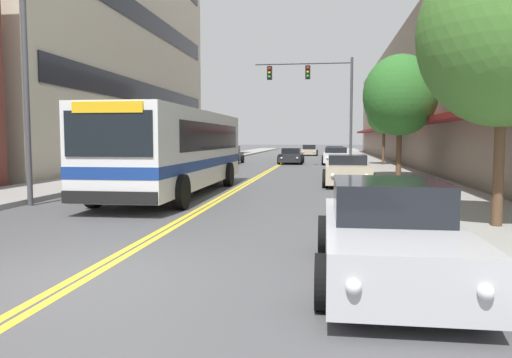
% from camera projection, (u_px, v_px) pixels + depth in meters
% --- Properties ---
extents(ground_plane, '(240.00, 240.00, 0.00)m').
position_uv_depth(ground_plane, '(285.00, 161.00, 43.81)').
color(ground_plane, '#4C4C4F').
extents(sidewalk_left, '(3.39, 106.00, 0.17)m').
position_uv_depth(sidewalk_left, '(205.00, 160.00, 44.78)').
color(sidewalk_left, gray).
rests_on(sidewalk_left, ground_plane).
extents(sidewalk_right, '(3.39, 106.00, 0.17)m').
position_uv_depth(sidewalk_right, '(369.00, 161.00, 42.82)').
color(sidewalk_right, gray).
rests_on(sidewalk_right, ground_plane).
extents(centre_line, '(0.34, 106.00, 0.01)m').
position_uv_depth(centre_line, '(285.00, 161.00, 43.81)').
color(centre_line, yellow).
rests_on(centre_line, ground_plane).
extents(storefront_row_right, '(9.10, 68.00, 10.51)m').
position_uv_depth(storefront_row_right, '(442.00, 100.00, 41.59)').
color(storefront_row_right, gray).
rests_on(storefront_row_right, ground_plane).
extents(city_bus, '(2.92, 11.48, 2.97)m').
position_uv_depth(city_bus, '(177.00, 147.00, 18.14)').
color(city_bus, silver).
rests_on(city_bus, ground_plane).
extents(car_navy_parked_left_mid, '(2.15, 4.35, 1.36)m').
position_uv_depth(car_navy_parked_left_mid, '(202.00, 160.00, 31.57)').
color(car_navy_parked_left_mid, '#19234C').
rests_on(car_navy_parked_left_mid, ground_plane).
extents(car_dark_grey_parked_left_far, '(2.13, 4.20, 1.42)m').
position_uv_depth(car_dark_grey_parked_left_far, '(228.00, 155.00, 40.22)').
color(car_dark_grey_parked_left_far, '#38383D').
rests_on(car_dark_grey_parked_left_far, ground_plane).
extents(car_silver_parked_right_foreground, '(2.02, 4.82, 1.40)m').
position_uv_depth(car_silver_parked_right_foreground, '(388.00, 233.00, 7.16)').
color(car_silver_parked_right_foreground, '#B7B7BC').
rests_on(car_silver_parked_right_foreground, ground_plane).
extents(car_champagne_parked_right_mid, '(2.10, 4.45, 1.31)m').
position_uv_depth(car_champagne_parked_right_mid, '(347.00, 171.00, 21.50)').
color(car_champagne_parked_right_mid, beige).
rests_on(car_champagne_parked_right_mid, ground_plane).
extents(car_white_parked_right_far, '(2.17, 4.31, 1.34)m').
position_uv_depth(car_white_parked_right_far, '(336.00, 156.00, 38.91)').
color(car_white_parked_right_far, white).
rests_on(car_white_parked_right_far, ground_plane).
extents(car_black_parked_right_end, '(2.05, 4.28, 1.31)m').
position_uv_depth(car_black_parked_right_end, '(334.00, 154.00, 46.73)').
color(car_black_parked_right_end, black).
rests_on(car_black_parked_right_end, ground_plane).
extents(car_charcoal_moving_lead, '(1.97, 4.53, 1.25)m').
position_uv_depth(car_charcoal_moving_lead, '(291.00, 156.00, 40.13)').
color(car_charcoal_moving_lead, '#232328').
rests_on(car_charcoal_moving_lead, ground_plane).
extents(car_beige_moving_second, '(2.01, 4.30, 1.27)m').
position_uv_depth(car_beige_moving_second, '(309.00, 150.00, 59.44)').
color(car_beige_moving_second, '#BCAD89').
rests_on(car_beige_moving_second, ground_plane).
extents(traffic_signal_mast, '(6.69, 0.38, 7.49)m').
position_uv_depth(traffic_signal_mast, '(320.00, 90.00, 34.14)').
color(traffic_signal_mast, '#47474C').
rests_on(traffic_signal_mast, ground_plane).
extents(street_lamp_left_near, '(2.23, 0.28, 7.46)m').
position_uv_depth(street_lamp_left_near, '(35.00, 55.00, 14.58)').
color(street_lamp_left_near, '#47474C').
rests_on(street_lamp_left_near, ground_plane).
extents(street_tree_right_near, '(3.49, 3.49, 5.92)m').
position_uv_depth(street_tree_right_near, '(504.00, 34.00, 10.23)').
color(street_tree_right_near, brown).
rests_on(street_tree_right_near, sidewalk_right).
extents(street_tree_right_mid, '(3.43, 3.43, 5.75)m').
position_uv_depth(street_tree_right_mid, '(400.00, 95.00, 23.24)').
color(street_tree_right_mid, brown).
rests_on(street_tree_right_mid, sidewalk_right).
extents(street_tree_right_far, '(2.40, 2.40, 4.83)m').
position_uv_depth(street_tree_right_far, '(384.00, 115.00, 35.30)').
color(street_tree_right_far, brown).
rests_on(street_tree_right_far, sidewalk_right).
extents(fire_hydrant, '(0.29, 0.21, 0.80)m').
position_uv_depth(fire_hydrant, '(425.00, 197.00, 12.37)').
color(fire_hydrant, yellow).
rests_on(fire_hydrant, sidewalk_right).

